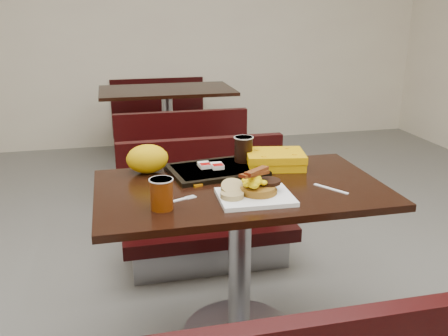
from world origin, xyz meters
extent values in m
cube|color=slate|center=(0.00, 0.00, 0.00)|extent=(6.00, 7.00, 0.01)
cube|color=#F3E8C6|center=(0.00, 3.50, 1.40)|extent=(6.00, 0.01, 2.80)
cube|color=white|center=(0.02, -0.15, 0.76)|extent=(0.29, 0.23, 0.02)
cylinder|color=#8E5B17|center=(0.04, -0.13, 0.78)|extent=(0.18, 0.18, 0.03)
cylinder|color=black|center=(0.09, -0.12, 0.80)|extent=(0.10, 0.10, 0.01)
ellipsoid|color=yellow|center=(0.02, -0.15, 0.82)|extent=(0.10, 0.09, 0.05)
cylinder|color=tan|center=(-0.08, -0.16, 0.78)|extent=(0.10, 0.10, 0.02)
cylinder|color=tan|center=(-0.06, -0.12, 0.79)|extent=(0.10, 0.10, 0.06)
cylinder|color=#953505|center=(-0.35, -0.17, 0.81)|extent=(0.09, 0.09, 0.12)
cube|color=white|center=(0.35, -0.12, 0.75)|extent=(0.10, 0.14, 0.00)
cube|color=#9F5606|center=(-0.18, 0.04, 0.75)|extent=(0.04, 0.04, 0.01)
cube|color=#8C0504|center=(-0.09, 0.09, 0.75)|extent=(0.04, 0.03, 0.01)
cube|color=black|center=(-0.06, 0.20, 0.76)|extent=(0.45, 0.35, 0.02)
cube|color=silver|center=(-0.11, 0.23, 0.78)|extent=(0.06, 0.07, 0.02)
cube|color=silver|center=(-0.06, 0.20, 0.78)|extent=(0.05, 0.07, 0.02)
cylinder|color=black|center=(0.09, 0.27, 0.83)|extent=(0.09, 0.09, 0.12)
cube|color=#CE9103|center=(0.22, 0.21, 0.79)|extent=(0.30, 0.25, 0.07)
ellipsoid|color=#CD9806|center=(-0.36, 0.26, 0.82)|extent=(0.22, 0.18, 0.13)
camera|label=1|loc=(-0.51, -1.88, 1.47)|focal=39.61mm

